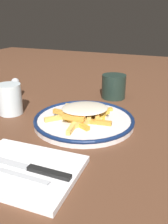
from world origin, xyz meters
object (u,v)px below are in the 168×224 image
fries_heap (84,112)px  knife (30,168)px  water_glass (10,99)px  salt_shaker (16,88)px  coffee_mug (114,86)px  fork (8,173)px  napkin (23,170)px  plate (84,120)px

fries_heap → knife: fries_heap is taller
water_glass → salt_shaker: size_ratio=1.30×
salt_shaker → fries_heap: bearing=-109.9°
fries_heap → knife: (-0.26, 0.00, -0.02)m
coffee_mug → salt_shaker: 0.36m
knife → fork: bearing=132.5°
water_glass → coffee_mug: 0.37m
napkin → knife: bearing=-89.1°
salt_shaker → napkin: bearing=-140.9°
fork → water_glass: size_ratio=1.87×
plate → fries_heap: size_ratio=1.38×
napkin → fries_heap: bearing=-4.7°
napkin → coffee_mug: coffee_mug is taller
fries_heap → napkin: fries_heap is taller
plate → water_glass: water_glass is taller
fork → coffee_mug: 0.54m
fries_heap → water_glass: size_ratio=2.20×
fork → salt_shaker: salt_shaker is taller
plate → coffee_mug: bearing=-2.2°
fork → napkin: bearing=-23.4°
coffee_mug → napkin: bearing=176.6°
napkin → water_glass: bearing=42.7°
plate → fries_heap: (0.00, 0.00, 0.02)m
knife → water_glass: water_glass is taller
plate → water_glass: bearing=94.6°
knife → napkin: bearing=90.9°
water_glass → coffee_mug: water_glass is taller
fries_heap → salt_shaker: salt_shaker is taller
plate → coffee_mug: size_ratio=2.47×
plate → coffee_mug: coffee_mug is taller
napkin → coffee_mug: size_ratio=1.92×
plate → fork: (-0.29, 0.03, 0.00)m
napkin → fork: 0.03m
water_glass → fork: bearing=-142.1°
salt_shaker → knife: bearing=-139.2°
plate → fork: bearing=173.3°
water_glass → napkin: bearing=-137.3°
napkin → knife: size_ratio=1.05×
salt_shaker → coffee_mug: bearing=-68.1°
knife → water_glass: size_ratio=2.23×
plate → napkin: bearing=175.3°
plate → salt_shaker: bearing=69.9°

